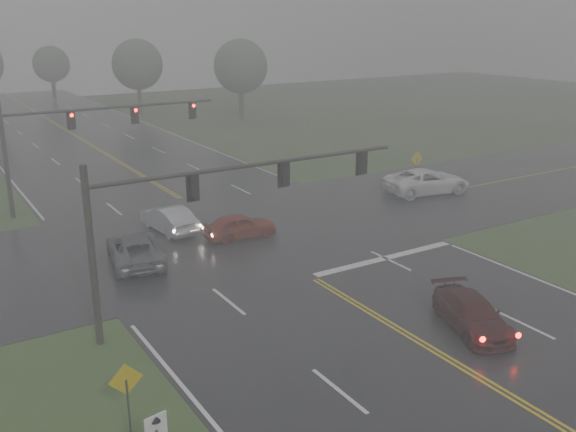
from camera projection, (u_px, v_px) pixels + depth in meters
main_road at (253, 242)px, 34.53m from camera, size 18.00×160.00×0.02m
cross_street at (236, 232)px, 36.16m from camera, size 120.00×14.00×0.02m
stop_bar at (385, 259)px, 32.25m from camera, size 8.50×0.50×0.01m
sedan_maroon at (471, 329)px, 25.04m from camera, size 3.20×4.81×1.29m
sedan_red at (240, 238)px, 35.23m from camera, size 4.12×1.94×1.36m
sedan_silver at (169, 231)px, 36.31m from camera, size 2.00×4.55×1.45m
car_grey at (136, 263)px, 31.65m from camera, size 3.34×5.55×1.44m
pickup_white at (426, 193)px, 44.03m from camera, size 6.41×3.77×1.67m
signal_gantry_near at (200, 202)px, 24.69m from camera, size 13.66×0.30×6.83m
signal_gantry_far at (76, 130)px, 39.44m from camera, size 13.52×0.35×6.97m
sign_diamond_west at (127, 388)px, 18.17m from camera, size 1.00×0.09×2.41m
sign_diamond_east at (417, 163)px, 44.86m from camera, size 1.10×0.10×2.65m
tree_ne_a at (137, 65)px, 77.66m from camera, size 6.11×6.11×8.98m
tree_e_near at (241, 67)px, 73.67m from camera, size 6.20×6.20×9.11m
tree_n_far at (51, 64)px, 91.08m from camera, size 5.11×5.11×7.51m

